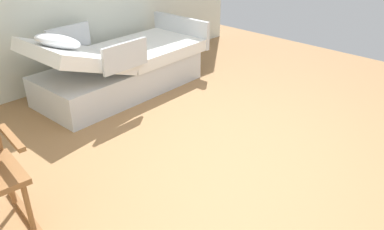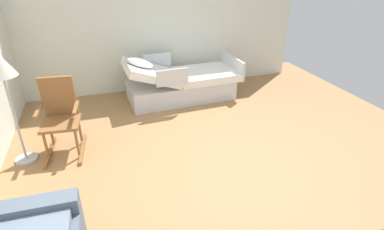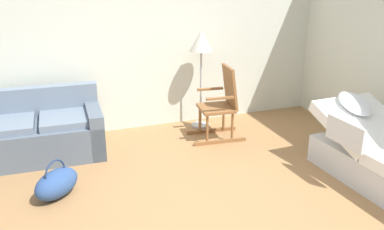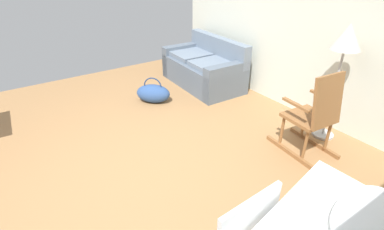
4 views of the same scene
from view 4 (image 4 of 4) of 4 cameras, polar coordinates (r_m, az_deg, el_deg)
name	(u,v)px [view 4 (image 4 of 4)]	position (r m, az deg, el deg)	size (l,w,h in m)	color
ground_plane	(138,172)	(3.36, -10.55, -11.01)	(6.82, 6.82, 0.00)	#9E7247
back_wall	(312,21)	(4.47, 22.72, 16.74)	(5.66, 0.10, 2.70)	silver
couch	(204,69)	(5.41, 2.40, 9.16)	(1.63, 0.90, 0.85)	slate
rocking_chair	(314,116)	(3.63, 23.03, -0.24)	(0.80, 0.54, 1.05)	brown
floor_lamp	(346,45)	(3.85, 28.12, 12.05)	(0.34, 0.34, 1.48)	#B2B5BA
duffel_bag	(153,93)	(4.80, -7.68, 4.29)	(0.62, 0.62, 0.43)	#2D4C84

